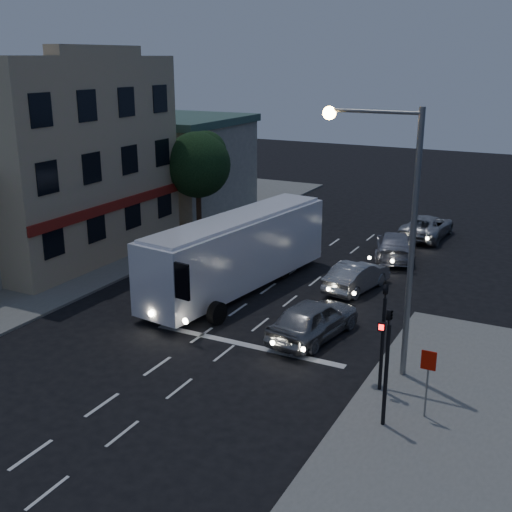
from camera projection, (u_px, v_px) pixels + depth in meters
The scene contains 15 objects.
ground at pixel (173, 355), 23.74m from camera, with size 120.00×120.00×0.00m, color black.
sidewalk_far at pixel (61, 251), 36.17m from camera, with size 12.00×50.00×0.12m, color slate.
road_markings at pixel (246, 329), 25.99m from camera, with size 8.00×30.55×0.01m.
tour_bus at pixel (238, 250), 29.90m from camera, with size 3.96×11.88×3.57m.
car_suv at pixel (313, 319), 24.98m from camera, with size 1.87×4.66×1.59m, color gray.
car_sedan_a at pixel (357, 276), 30.19m from camera, with size 1.44×4.13×1.36m, color #9F9F9F.
car_sedan_b at pixel (395, 245), 35.00m from camera, with size 2.02×4.96×1.44m, color #9FA0AA.
car_sedan_c at pixel (427, 226), 38.97m from camera, with size 2.31×5.02×1.39m, color #A2A4A9.
traffic_signal_main at pixel (383, 325), 20.37m from camera, with size 0.25×0.35×4.10m.
traffic_signal_side at pixel (387, 354), 18.39m from camera, with size 0.18×0.15×4.10m.
regulatory_sign at pixel (428, 373), 19.01m from camera, with size 0.45×0.12×2.20m.
streetlight at pixel (394, 213), 20.71m from camera, with size 3.32×0.44×9.00m.
main_building at pixel (40, 160), 35.07m from camera, with size 10.12×12.00×11.00m.
low_building_north at pixel (172, 162), 45.60m from camera, with size 9.40×9.40×6.50m.
street_tree at pixel (198, 162), 38.74m from camera, with size 4.00×4.00×6.20m.
Camera 1 is at (12.56, -17.81, 10.56)m, focal length 45.00 mm.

